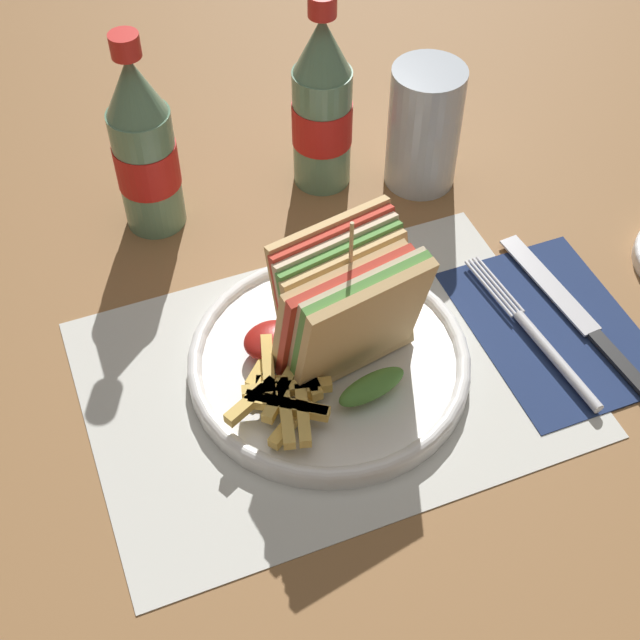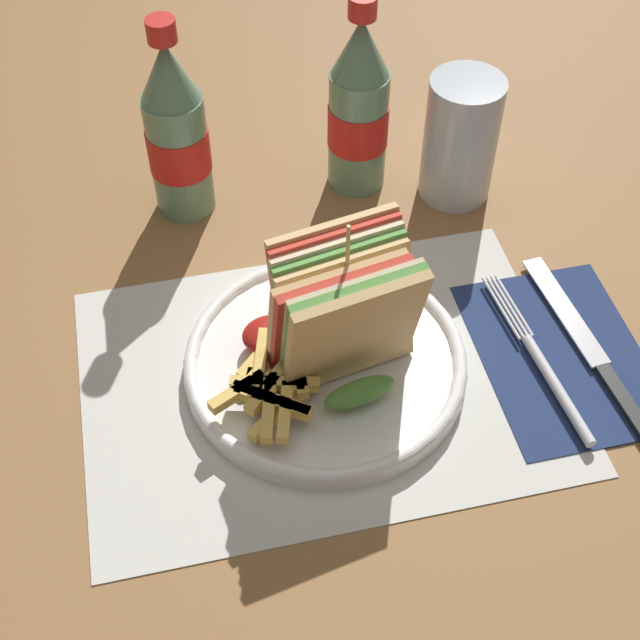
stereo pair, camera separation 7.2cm
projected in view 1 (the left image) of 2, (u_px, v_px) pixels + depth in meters
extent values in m
plane|color=olive|center=(355.00, 380.00, 0.73)|extent=(4.00, 4.00, 0.00)
cube|color=silver|center=(329.00, 378.00, 0.73)|extent=(0.39, 0.28, 0.00)
cylinder|color=white|center=(329.00, 363.00, 0.73)|extent=(0.23, 0.23, 0.01)
torus|color=white|center=(329.00, 358.00, 0.72)|extent=(0.23, 0.23, 0.01)
cube|color=tan|center=(360.00, 329.00, 0.66)|extent=(0.11, 0.05, 0.11)
cube|color=#518E3D|center=(354.00, 324.00, 0.67)|extent=(0.11, 0.05, 0.11)
cube|color=beige|center=(349.00, 318.00, 0.67)|extent=(0.11, 0.05, 0.11)
cube|color=red|center=(343.00, 313.00, 0.68)|extent=(0.11, 0.05, 0.11)
cube|color=tan|center=(337.00, 308.00, 0.69)|extent=(0.11, 0.05, 0.11)
ellipsoid|color=#518E3D|center=(374.00, 386.00, 0.69)|extent=(0.06, 0.03, 0.02)
cube|color=tan|center=(354.00, 313.00, 0.68)|extent=(0.11, 0.05, 0.11)
cube|color=#518E3D|center=(348.00, 305.00, 0.69)|extent=(0.11, 0.05, 0.11)
cube|color=beige|center=(343.00, 297.00, 0.69)|extent=(0.11, 0.05, 0.11)
cube|color=red|center=(337.00, 289.00, 0.69)|extent=(0.11, 0.05, 0.11)
cube|color=tan|center=(332.00, 281.00, 0.70)|extent=(0.11, 0.05, 0.11)
ellipsoid|color=#518E3D|center=(352.00, 344.00, 0.71)|extent=(0.06, 0.03, 0.02)
cylinder|color=tan|center=(346.00, 292.00, 0.67)|extent=(0.00, 0.00, 0.14)
cube|color=#E0B756|center=(288.00, 385.00, 0.69)|extent=(0.05, 0.03, 0.01)
cube|color=#E0B756|center=(299.00, 411.00, 0.68)|extent=(0.06, 0.05, 0.01)
cube|color=#E0B756|center=(263.00, 366.00, 0.71)|extent=(0.04, 0.04, 0.01)
cube|color=#E0B756|center=(283.00, 380.00, 0.70)|extent=(0.05, 0.04, 0.01)
cube|color=#E0B756|center=(305.00, 367.00, 0.69)|extent=(0.01, 0.06, 0.01)
cube|color=#E0B756|center=(303.00, 415.00, 0.66)|extent=(0.02, 0.05, 0.01)
cube|color=#E0B756|center=(288.00, 407.00, 0.67)|extent=(0.06, 0.04, 0.01)
cube|color=#E0B756|center=(268.00, 368.00, 0.69)|extent=(0.03, 0.06, 0.01)
cube|color=#E0B756|center=(308.00, 360.00, 0.70)|extent=(0.03, 0.07, 0.01)
cube|color=#E0B756|center=(285.00, 385.00, 0.68)|extent=(0.05, 0.06, 0.01)
cube|color=#E0B756|center=(287.00, 406.00, 0.67)|extent=(0.06, 0.05, 0.01)
cube|color=#E0B756|center=(286.00, 413.00, 0.67)|extent=(0.02, 0.06, 0.01)
cube|color=#E0B756|center=(287.00, 389.00, 0.68)|extent=(0.07, 0.03, 0.01)
cube|color=#E0B756|center=(251.00, 401.00, 0.67)|extent=(0.05, 0.03, 0.01)
ellipsoid|color=maroon|center=(273.00, 340.00, 0.72)|extent=(0.05, 0.04, 0.02)
cube|color=navy|center=(553.00, 326.00, 0.76)|extent=(0.13, 0.19, 0.00)
cylinder|color=silver|center=(557.00, 360.00, 0.73)|extent=(0.02, 0.11, 0.01)
cylinder|color=silver|center=(488.00, 288.00, 0.78)|extent=(0.01, 0.07, 0.00)
cylinder|color=silver|center=(492.00, 287.00, 0.78)|extent=(0.01, 0.07, 0.00)
cylinder|color=silver|center=(496.00, 285.00, 0.78)|extent=(0.01, 0.07, 0.00)
cylinder|color=silver|center=(500.00, 284.00, 0.79)|extent=(0.01, 0.07, 0.00)
cube|color=black|center=(626.00, 368.00, 0.73)|extent=(0.02, 0.09, 0.00)
cube|color=silver|center=(548.00, 283.00, 0.79)|extent=(0.03, 0.13, 0.00)
cylinder|color=slate|center=(148.00, 169.00, 0.81)|extent=(0.06, 0.06, 0.12)
cylinder|color=red|center=(147.00, 164.00, 0.80)|extent=(0.06, 0.06, 0.04)
cone|color=slate|center=(132.00, 85.00, 0.74)|extent=(0.05, 0.05, 0.06)
cylinder|color=red|center=(125.00, 45.00, 0.71)|extent=(0.03, 0.03, 0.02)
cylinder|color=slate|center=(322.00, 128.00, 0.85)|extent=(0.06, 0.06, 0.12)
cylinder|color=red|center=(322.00, 123.00, 0.84)|extent=(0.06, 0.06, 0.04)
cone|color=slate|center=(322.00, 45.00, 0.78)|extent=(0.05, 0.05, 0.06)
cylinder|color=red|center=(322.00, 5.00, 0.75)|extent=(0.03, 0.03, 0.02)
cylinder|color=silver|center=(424.00, 127.00, 0.85)|extent=(0.07, 0.07, 0.13)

